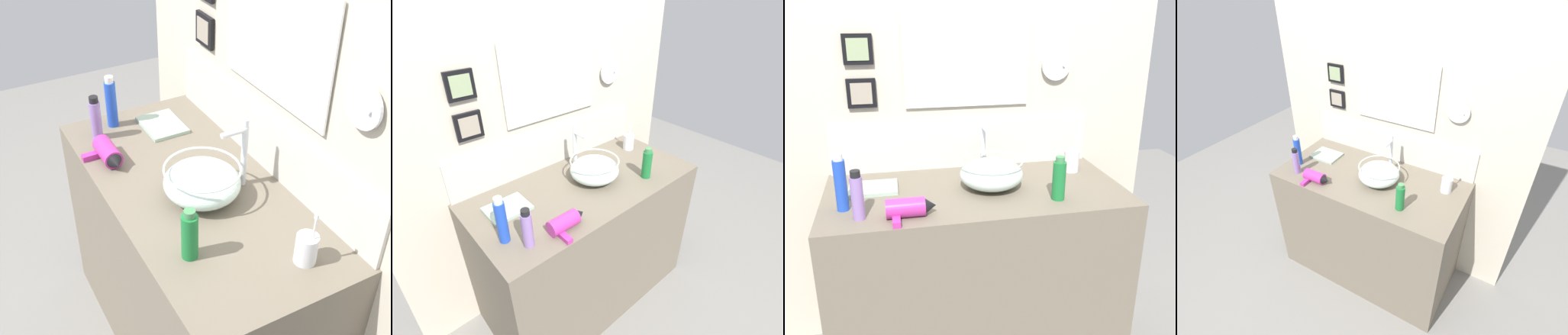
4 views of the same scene
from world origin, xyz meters
TOP-DOWN VIEW (x-y plane):
  - ground_plane at (0.00, 0.00)m, footprint 6.00×6.00m
  - vanity_counter at (0.00, 0.00)m, footprint 1.31×0.63m
  - back_panel at (-0.00, 0.35)m, footprint 1.97×0.10m
  - glass_bowl_sink at (0.07, 0.00)m, footprint 0.28×0.28m
  - faucet at (0.07, 0.16)m, footprint 0.02×0.11m
  - hair_drier at (-0.30, -0.22)m, footprint 0.19×0.13m
  - toothbrush_cup at (0.51, 0.13)m, footprint 0.07×0.07m
  - shampoo_bottle at (-0.55, -0.10)m, footprint 0.05×0.05m
  - lotion_bottle at (0.32, -0.18)m, footprint 0.05×0.05m
  - soap_dispenser at (-0.49, -0.20)m, footprint 0.05×0.05m
  - hand_towel at (-0.44, 0.08)m, footprint 0.21×0.17m

SIDE VIEW (x-z plane):
  - ground_plane at x=0.00m, z-range 0.00..0.00m
  - vanity_counter at x=0.00m, z-range 0.00..0.92m
  - hand_towel at x=-0.44m, z-range 0.92..0.93m
  - hair_drier at x=-0.30m, z-range 0.92..0.99m
  - toothbrush_cup at x=0.51m, z-range 0.87..1.07m
  - glass_bowl_sink at x=0.07m, z-range 0.92..1.05m
  - lotion_bottle at x=0.32m, z-range 0.91..1.10m
  - soap_dispenser at x=-0.49m, z-range 0.91..1.11m
  - shampoo_bottle at x=-0.55m, z-range 0.91..1.15m
  - faucet at x=0.07m, z-range 0.94..1.21m
  - back_panel at x=0.00m, z-range 0.00..2.49m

